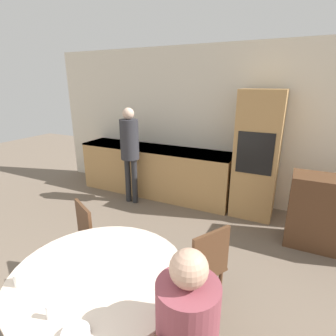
{
  "coord_description": "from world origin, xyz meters",
  "views": [
    {
      "loc": [
        1.23,
        0.44,
        2.0
      ],
      "look_at": [
        0.05,
        2.85,
        1.13
      ],
      "focal_mm": 28.0,
      "sensor_mm": 36.0,
      "label": 1
    }
  ],
  "objects_px": {
    "dining_table": "(102,299)",
    "cup": "(20,279)",
    "oven_unit": "(257,155)",
    "chair_far_right": "(202,266)",
    "chair_far_left": "(76,243)",
    "person_standing": "(130,145)",
    "bowl_near": "(76,335)"
  },
  "relations": [
    {
      "from": "chair_far_right",
      "to": "cup",
      "type": "bearing_deg",
      "value": -10.99
    },
    {
      "from": "oven_unit",
      "to": "cup",
      "type": "bearing_deg",
      "value": -106.8
    },
    {
      "from": "chair_far_right",
      "to": "cup",
      "type": "relative_size",
      "value": 10.02
    },
    {
      "from": "chair_far_left",
      "to": "cup",
      "type": "xyz_separation_m",
      "value": [
        0.34,
        -0.78,
        0.32
      ]
    },
    {
      "from": "chair_far_left",
      "to": "oven_unit",
      "type": "bearing_deg",
      "value": 89.29
    },
    {
      "from": "oven_unit",
      "to": "bowl_near",
      "type": "distance_m",
      "value": 3.37
    },
    {
      "from": "chair_far_right",
      "to": "dining_table",
      "type": "bearing_deg",
      "value": -5.74
    },
    {
      "from": "dining_table",
      "to": "cup",
      "type": "xyz_separation_m",
      "value": [
        -0.37,
        -0.31,
        0.28
      ]
    },
    {
      "from": "dining_table",
      "to": "chair_far_left",
      "type": "height_order",
      "value": "chair_far_left"
    },
    {
      "from": "oven_unit",
      "to": "chair_far_right",
      "type": "height_order",
      "value": "oven_unit"
    },
    {
      "from": "chair_far_right",
      "to": "person_standing",
      "type": "height_order",
      "value": "person_standing"
    },
    {
      "from": "cup",
      "to": "dining_table",
      "type": "bearing_deg",
      "value": 39.63
    },
    {
      "from": "chair_far_left",
      "to": "person_standing",
      "type": "bearing_deg",
      "value": 136.25
    },
    {
      "from": "chair_far_right",
      "to": "bowl_near",
      "type": "distance_m",
      "value": 1.21
    },
    {
      "from": "cup",
      "to": "bowl_near",
      "type": "relative_size",
      "value": 0.64
    },
    {
      "from": "bowl_near",
      "to": "person_standing",
      "type": "bearing_deg",
      "value": 119.22
    },
    {
      "from": "oven_unit",
      "to": "cup",
      "type": "xyz_separation_m",
      "value": [
        -0.97,
        -3.22,
        -0.14
      ]
    },
    {
      "from": "person_standing",
      "to": "chair_far_right",
      "type": "bearing_deg",
      "value": -42.41
    },
    {
      "from": "person_standing",
      "to": "bowl_near",
      "type": "distance_m",
      "value": 3.27
    },
    {
      "from": "chair_far_right",
      "to": "bowl_near",
      "type": "xyz_separation_m",
      "value": [
        -0.28,
        -1.14,
        0.3
      ]
    },
    {
      "from": "dining_table",
      "to": "person_standing",
      "type": "relative_size",
      "value": 0.73
    },
    {
      "from": "oven_unit",
      "to": "cup",
      "type": "distance_m",
      "value": 3.36
    },
    {
      "from": "person_standing",
      "to": "cup",
      "type": "relative_size",
      "value": 18.43
    },
    {
      "from": "dining_table",
      "to": "chair_far_right",
      "type": "height_order",
      "value": "chair_far_right"
    },
    {
      "from": "cup",
      "to": "person_standing",
      "type": "bearing_deg",
      "value": 110.08
    },
    {
      "from": "oven_unit",
      "to": "chair_far_right",
      "type": "distance_m",
      "value": 2.26
    },
    {
      "from": "chair_far_left",
      "to": "person_standing",
      "type": "xyz_separation_m",
      "value": [
        -0.65,
        1.93,
        0.51
      ]
    },
    {
      "from": "oven_unit",
      "to": "chair_far_right",
      "type": "xyz_separation_m",
      "value": [
        -0.09,
        -2.21,
        -0.46
      ]
    },
    {
      "from": "person_standing",
      "to": "bowl_near",
      "type": "xyz_separation_m",
      "value": [
        1.59,
        -2.84,
        -0.21
      ]
    },
    {
      "from": "chair_far_right",
      "to": "bowl_near",
      "type": "bearing_deg",
      "value": 16.21
    },
    {
      "from": "chair_far_right",
      "to": "bowl_near",
      "type": "height_order",
      "value": "chair_far_right"
    },
    {
      "from": "dining_table",
      "to": "cup",
      "type": "height_order",
      "value": "cup"
    }
  ]
}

